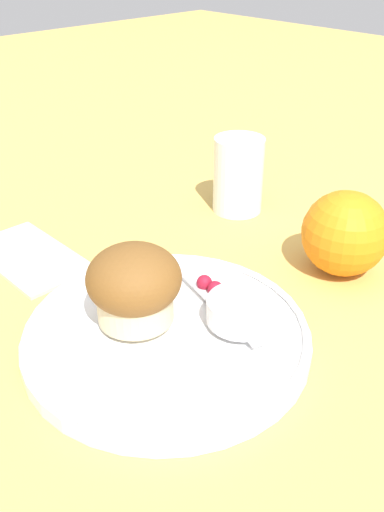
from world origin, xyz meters
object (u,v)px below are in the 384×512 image
Objects in this scene: orange_fruit at (345,233)px; muffin at (134,285)px; juice_glass at (238,175)px; butter_knife at (213,297)px.

muffin is at bearing -105.32° from orange_fruit.
juice_glass is (-0.17, 0.03, 0.00)m from orange_fruit.
butter_knife is (0.03, 0.07, -0.03)m from muffin.
orange_fruit is at bearing 91.29° from butter_knife.
butter_knife is at bearing -103.10° from orange_fruit.
muffin is at bearing -65.98° from juice_glass.
orange_fruit reaches higher than butter_knife.
juice_glass is (-0.14, 0.18, 0.02)m from butter_knife.
muffin is 0.08m from butter_knife.
orange_fruit is at bearing 74.68° from muffin.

